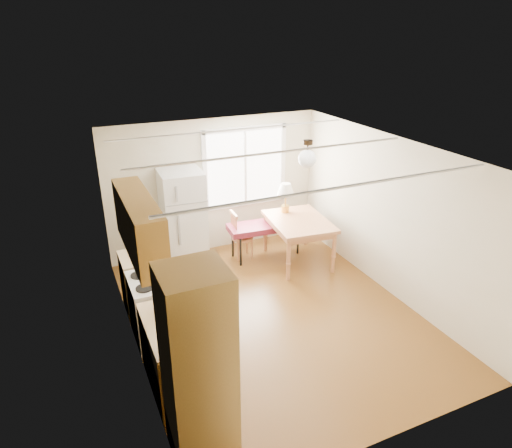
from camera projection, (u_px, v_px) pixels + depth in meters
room_shell at (275, 239)px, 6.33m from camera, size 4.60×5.60×2.62m
kitchen_run at (167, 318)px, 5.32m from camera, size 0.65×3.40×2.20m
window_unit at (245, 167)px, 8.51m from camera, size 1.64×0.05×1.51m
pendant_light at (307, 158)px, 6.53m from camera, size 0.26×0.26×0.40m
refrigerator at (183, 219)px, 7.98m from camera, size 0.75×0.76×1.73m
bench at (266, 227)px, 8.38m from camera, size 1.42×0.62×0.64m
dining_table at (299, 225)px, 8.11m from camera, size 1.11×1.40×0.82m
chair at (238, 233)px, 8.30m from camera, size 0.40×0.39×0.90m
table_lamp at (286, 191)px, 8.25m from camera, size 0.32×0.32×0.55m
coffee_maker at (181, 339)px, 4.68m from camera, size 0.18×0.24×0.36m
kettle at (160, 303)px, 5.34m from camera, size 0.12×0.12×0.23m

